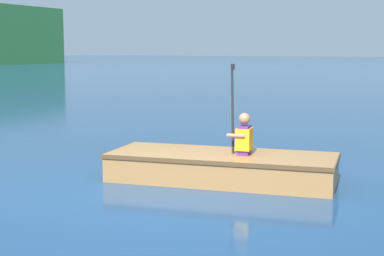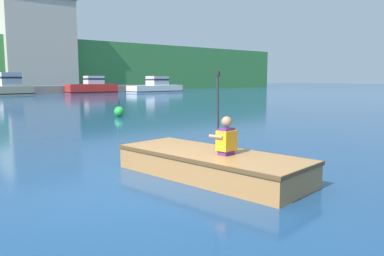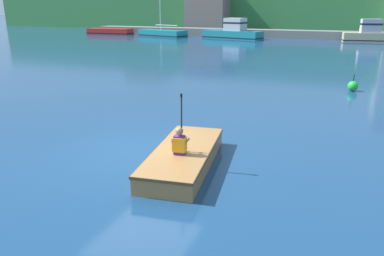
# 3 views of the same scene
# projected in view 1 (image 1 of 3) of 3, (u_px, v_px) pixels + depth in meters

# --- Properties ---
(ground_plane) EXTENTS (300.00, 300.00, 0.00)m
(ground_plane) POSITION_uv_depth(u_px,v_px,m) (166.00, 199.00, 7.71)
(ground_plane) COLOR navy
(rowboat_foreground) EXTENTS (1.78, 3.58, 0.42)m
(rowboat_foreground) POSITION_uv_depth(u_px,v_px,m) (219.00, 165.00, 8.75)
(rowboat_foreground) COLOR #A3703D
(rowboat_foreground) RESTS_ON ground
(person_paddler) EXTENTS (0.39, 0.37, 1.32)m
(person_paddler) POSITION_uv_depth(u_px,v_px,m) (244.00, 135.00, 8.58)
(person_paddler) COLOR #592672
(person_paddler) RESTS_ON rowboat_foreground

